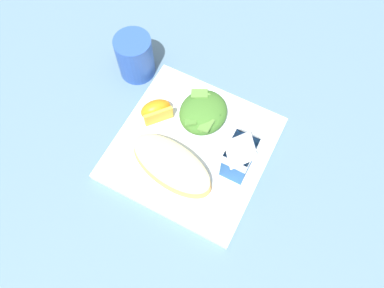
# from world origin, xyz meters

# --- Properties ---
(ground) EXTENTS (3.00, 3.00, 0.00)m
(ground) POSITION_xyz_m (0.00, 0.00, 0.00)
(ground) COLOR slate
(white_plate) EXTENTS (0.28, 0.28, 0.02)m
(white_plate) POSITION_xyz_m (0.00, 0.00, 0.01)
(white_plate) COLOR silver
(white_plate) RESTS_ON ground
(cheesy_pizza_bread) EXTENTS (0.11, 0.18, 0.04)m
(cheesy_pizza_bread) POSITION_xyz_m (0.06, -0.01, 0.03)
(cheesy_pizza_bread) COLOR tan
(cheesy_pizza_bread) RESTS_ON white_plate
(green_salad_pile) EXTENTS (0.10, 0.09, 0.04)m
(green_salad_pile) POSITION_xyz_m (-0.07, -0.01, 0.04)
(green_salad_pile) COLOR #3D7028
(green_salad_pile) RESTS_ON white_plate
(milk_carton) EXTENTS (0.06, 0.04, 0.11)m
(milk_carton) POSITION_xyz_m (0.00, 0.09, 0.08)
(milk_carton) COLOR #23569E
(milk_carton) RESTS_ON white_plate
(orange_wedge_front) EXTENTS (0.07, 0.07, 0.04)m
(orange_wedge_front) POSITION_xyz_m (-0.03, -0.09, 0.04)
(orange_wedge_front) COLOR orange
(orange_wedge_front) RESTS_ON white_plate
(drinking_blue_cup) EXTENTS (0.07, 0.07, 0.10)m
(drinking_blue_cup) POSITION_xyz_m (-0.11, -0.19, 0.05)
(drinking_blue_cup) COLOR #284CA3
(drinking_blue_cup) RESTS_ON ground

